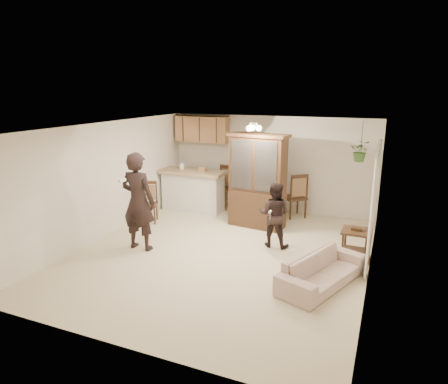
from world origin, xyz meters
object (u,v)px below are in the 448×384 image
at_px(side_table, 355,244).
at_px(chair_bar, 148,211).
at_px(sofa, 322,264).
at_px(china_hutch, 257,182).
at_px(child, 274,215).
at_px(chair_hutch_right, 294,204).
at_px(chair_hutch_left, 223,196).
at_px(adult, 138,206).

distance_m(side_table, chair_bar, 4.88).
relative_size(sofa, chair_bar, 1.89).
bearing_deg(china_hutch, sofa, -44.32).
bearing_deg(sofa, side_table, 3.66).
relative_size(sofa, child, 1.39).
bearing_deg(chair_hutch_right, side_table, 88.05).
bearing_deg(side_table, china_hutch, 155.63).
distance_m(chair_bar, chair_hutch_left, 2.21).
xyz_separation_m(side_table, chair_hutch_left, (-3.67, 2.17, 0.02)).
relative_size(side_table, chair_hutch_right, 0.56).
xyz_separation_m(adult, chair_hutch_left, (0.43, 3.34, -0.58)).
bearing_deg(sofa, chair_hutch_left, 63.86).
bearing_deg(chair_hutch_left, child, -35.75).
xyz_separation_m(child, chair_bar, (-3.25, 0.30, -0.40)).
bearing_deg(chair_hutch_right, china_hutch, 17.47).
height_order(side_table, chair_hutch_left, chair_hutch_left).
bearing_deg(adult, chair_hutch_left, -97.42).
height_order(chair_bar, chair_hutch_left, chair_hutch_left).
relative_size(adult, side_table, 2.81).
bearing_deg(sofa, adult, 108.50).
relative_size(china_hutch, chair_hutch_left, 1.91).
height_order(adult, chair_hutch_right, adult).
bearing_deg(child, side_table, 178.81).
distance_m(sofa, child, 1.83).
relative_size(side_table, chair_bar, 0.65).
bearing_deg(chair_hutch_left, sofa, -36.24).
relative_size(china_hutch, chair_bar, 2.22).
bearing_deg(child, chair_hutch_right, -89.33).
bearing_deg(side_table, sofa, -107.12).
bearing_deg(adult, child, -154.53).
relative_size(adult, child, 1.33).
distance_m(sofa, chair_hutch_right, 3.65).
bearing_deg(chair_hutch_right, adult, 13.09).
distance_m(child, chair_hutch_left, 2.99).
xyz_separation_m(china_hutch, chair_bar, (-2.54, -0.75, -0.81)).
bearing_deg(china_hutch, chair_hutch_left, 147.11).
bearing_deg(side_table, chair_hutch_left, 149.46).
bearing_deg(china_hutch, child, -49.08).
xyz_separation_m(china_hutch, chair_hutch_right, (0.66, 1.05, -0.76)).
xyz_separation_m(china_hutch, side_table, (2.33, -1.06, -0.78)).
bearing_deg(child, adult, 24.88).
xyz_separation_m(child, chair_hutch_right, (-0.05, 2.09, -0.35)).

